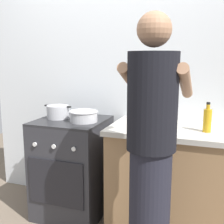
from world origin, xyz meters
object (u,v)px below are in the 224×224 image
at_px(utensil_crock, 151,111).
at_px(spice_bottle, 174,123).
at_px(person, 151,155).
at_px(oil_bottle, 207,120).
at_px(stove_range, 73,167).
at_px(pot, 58,112).
at_px(mixing_bowl, 83,116).

bearing_deg(utensil_crock, spice_bottle, -41.31).
height_order(spice_bottle, person, person).
relative_size(utensil_crock, oil_bottle, 1.48).
bearing_deg(person, stove_range, 145.90).
height_order(stove_range, oil_bottle, oil_bottle).
bearing_deg(oil_bottle, person, -119.98).
height_order(stove_range, utensil_crock, utensil_crock).
xyz_separation_m(pot, person, (0.99, -0.59, -0.10)).
relative_size(mixing_bowl, spice_bottle, 2.62).
relative_size(mixing_bowl, oil_bottle, 1.14).
height_order(pot, utensil_crock, utensil_crock).
relative_size(utensil_crock, spice_bottle, 3.42).
xyz_separation_m(stove_range, oil_bottle, (1.16, -0.04, 0.54)).
xyz_separation_m(stove_range, pot, (-0.14, 0.01, 0.51)).
bearing_deg(person, mixing_bowl, 142.78).
bearing_deg(stove_range, mixing_bowl, -14.46).
relative_size(utensil_crock, person, 0.20).
xyz_separation_m(spice_bottle, oil_bottle, (0.25, -0.01, 0.05)).
bearing_deg(spice_bottle, utensil_crock, 138.69).
distance_m(mixing_bowl, oil_bottle, 1.02).
bearing_deg(oil_bottle, utensil_crock, 156.59).
height_order(utensil_crock, oil_bottle, utensil_crock).
bearing_deg(utensil_crock, person, -77.67).
xyz_separation_m(utensil_crock, person, (0.16, -0.74, -0.13)).
relative_size(spice_bottle, oil_bottle, 0.43).
bearing_deg(person, oil_bottle, 60.02).
distance_m(stove_range, person, 1.11).
distance_m(spice_bottle, person, 0.55).
distance_m(utensil_crock, spice_bottle, 0.30).
distance_m(pot, utensil_crock, 0.84).
distance_m(utensil_crock, person, 0.76).
bearing_deg(stove_range, oil_bottle, -2.12).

